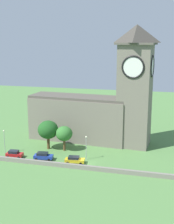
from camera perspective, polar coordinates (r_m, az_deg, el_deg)
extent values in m
plane|color=#517F42|center=(86.66, 2.13, -6.03)|extent=(200.00, 200.00, 0.00)
cube|color=slate|center=(89.10, -1.59, -1.33)|extent=(29.04, 11.17, 12.39)
cube|color=#524C43|center=(87.71, -1.62, 2.82)|extent=(28.99, 10.43, 0.70)
cube|color=slate|center=(83.33, 9.00, 2.88)|extent=(9.03, 9.03, 27.65)
cube|color=#5B554B|center=(82.07, 9.35, 12.60)|extent=(10.48, 10.48, 0.50)
pyramid|color=#403C35|center=(82.10, 9.42, 14.40)|extent=(9.48, 9.48, 4.66)
cylinder|color=white|center=(78.08, 8.66, 8.36)|extent=(5.42, 0.49, 5.42)
torus|color=black|center=(78.08, 8.66, 8.36)|extent=(5.93, 0.89, 5.91)
cylinder|color=white|center=(81.70, 12.20, 8.42)|extent=(0.49, 5.42, 5.42)
torus|color=black|center=(81.70, 12.20, 8.42)|extent=(0.89, 5.93, 5.91)
cube|color=gray|center=(70.02, -1.20, -10.33)|extent=(43.84, 0.70, 1.03)
cube|color=red|center=(78.77, -13.50, -7.81)|extent=(4.29, 2.21, 0.83)
cube|color=#1E232B|center=(78.60, -13.67, -7.29)|extent=(2.45, 1.83, 0.66)
cylinder|color=black|center=(79.19, -12.27, -7.95)|extent=(0.69, 0.39, 0.66)
cylinder|color=black|center=(77.58, -12.79, -8.43)|extent=(0.69, 0.39, 0.66)
cylinder|color=black|center=(80.26, -14.15, -7.76)|extent=(0.69, 0.39, 0.66)
cylinder|color=black|center=(78.68, -14.71, -8.22)|extent=(0.69, 0.39, 0.66)
cube|color=#233D9E|center=(75.99, -8.21, -8.34)|extent=(4.87, 2.49, 0.85)
cube|color=#1E232B|center=(75.78, -8.40, -7.79)|extent=(2.81, 2.00, 0.67)
cylinder|color=black|center=(76.61, -6.85, -8.46)|extent=(0.72, 0.43, 0.68)
cylinder|color=black|center=(74.90, -7.21, -8.98)|extent=(0.72, 0.43, 0.68)
cylinder|color=black|center=(77.42, -9.15, -8.30)|extent=(0.72, 0.43, 0.68)
cylinder|color=black|center=(75.73, -9.56, -8.81)|extent=(0.72, 0.43, 0.68)
cube|color=gold|center=(73.28, -2.32, -9.10)|extent=(4.88, 2.52, 0.77)
cube|color=#1E232B|center=(73.06, -2.51, -8.59)|extent=(2.81, 2.01, 0.61)
cylinder|color=black|center=(74.07, -0.98, -9.16)|extent=(0.65, 0.42, 0.61)
cylinder|color=black|center=(72.34, -1.18, -9.72)|extent=(0.65, 0.42, 0.61)
cylinder|color=black|center=(74.54, -3.42, -9.03)|extent=(0.65, 0.42, 0.61)
cylinder|color=black|center=(72.82, -3.69, -9.59)|extent=(0.65, 0.42, 0.61)
cylinder|color=#9EA0A5|center=(81.66, -15.29, -5.56)|extent=(0.14, 0.14, 5.79)
sphere|color=#F4EFCC|center=(80.75, -15.42, -3.46)|extent=(0.44, 0.44, 0.44)
cylinder|color=#9EA0A5|center=(74.49, -0.16, -6.97)|extent=(0.14, 0.14, 5.62)
sphere|color=#F4EFCC|center=(73.51, -0.16, -4.75)|extent=(0.44, 0.44, 0.44)
cylinder|color=brown|center=(82.94, -7.29, -5.79)|extent=(0.77, 0.77, 3.34)
ellipsoid|color=#1E511E|center=(81.83, -7.36, -3.32)|extent=(5.47, 5.47, 4.93)
cylinder|color=brown|center=(81.29, -4.30, -6.22)|extent=(0.62, 0.62, 3.05)
ellipsoid|color=#33702D|center=(80.30, -4.33, -4.08)|extent=(4.42, 4.42, 3.98)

